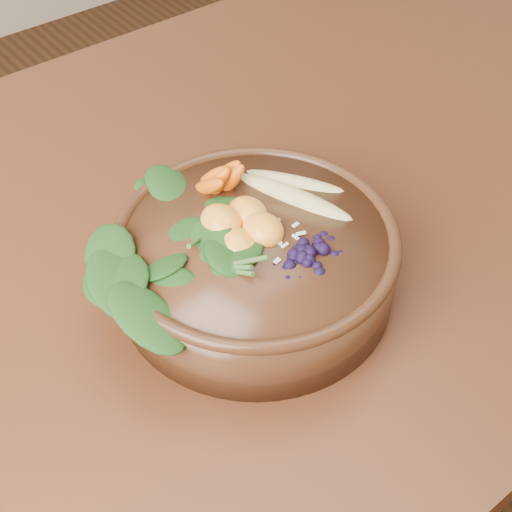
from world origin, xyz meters
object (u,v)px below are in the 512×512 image
at_px(kale_heap, 179,224).
at_px(carrot_cluster, 219,152).
at_px(stoneware_bowl, 256,263).
at_px(banana_halves, 294,178).
at_px(dining_table, 366,184).
at_px(mandarin_cluster, 242,216).
at_px(blueberry_pile, 311,242).

height_order(kale_heap, carrot_cluster, carrot_cluster).
height_order(stoneware_bowl, banana_halves, banana_halves).
relative_size(dining_table, carrot_cluster, 19.74).
bearing_deg(banana_halves, kale_heap, 156.45).
distance_m(carrot_cluster, mandarin_cluster, 0.08).
relative_size(stoneware_bowl, mandarin_cluster, 3.15).
height_order(banana_halves, mandarin_cluster, mandarin_cluster).
bearing_deg(kale_heap, mandarin_cluster, -21.65).
height_order(carrot_cluster, banana_halves, carrot_cluster).
bearing_deg(dining_table, carrot_cluster, -172.79).
xyz_separation_m(dining_table, stoneware_bowl, (-0.31, -0.13, 0.13)).
xyz_separation_m(banana_halves, blueberry_pile, (-0.05, -0.09, 0.01)).
distance_m(carrot_cluster, banana_halves, 0.09).
distance_m(stoneware_bowl, kale_heap, 0.10).
relative_size(mandarin_cluster, blueberry_pile, 0.69).
height_order(kale_heap, blueberry_pile, kale_heap).
bearing_deg(carrot_cluster, blueberry_pile, -109.55).
bearing_deg(stoneware_bowl, mandarin_cluster, 103.79).
bearing_deg(stoneware_bowl, kale_heap, 147.00).
distance_m(kale_heap, carrot_cluster, 0.10).
height_order(kale_heap, mandarin_cluster, kale_heap).
relative_size(dining_table, mandarin_cluster, 17.16).
bearing_deg(blueberry_pile, banana_halves, 58.62).
relative_size(carrot_cluster, mandarin_cluster, 0.87).
relative_size(stoneware_bowl, banana_halves, 1.76).
bearing_deg(mandarin_cluster, banana_halves, 10.38).
bearing_deg(blueberry_pile, dining_table, 33.04).
bearing_deg(stoneware_bowl, blueberry_pile, -67.01).
height_order(dining_table, stoneware_bowl, stoneware_bowl).
bearing_deg(mandarin_cluster, blueberry_pile, -69.13).
bearing_deg(mandarin_cluster, dining_table, 19.53).
relative_size(dining_table, kale_heap, 8.31).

